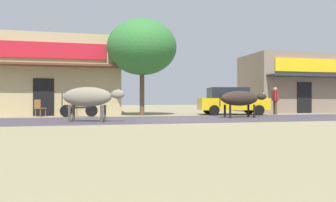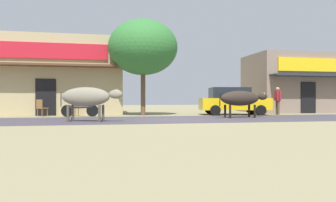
{
  "view_description": "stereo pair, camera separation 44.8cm",
  "coord_description": "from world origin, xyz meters",
  "px_view_note": "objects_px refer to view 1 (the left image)",
  "views": [
    {
      "loc": [
        -3.53,
        -13.92,
        0.9
      ],
      "look_at": [
        -0.0,
        1.52,
        0.84
      ],
      "focal_mm": 33.02,
      "sensor_mm": 36.0,
      "label": 1
    },
    {
      "loc": [
        -3.09,
        -14.01,
        0.9
      ],
      "look_at": [
        -0.0,
        1.52,
        0.84
      ],
      "focal_mm": 33.02,
      "sensor_mm": 36.0,
      "label": 2
    }
  ],
  "objects_px": {
    "cow_far_dark": "(241,99)",
    "cafe_chair_by_doorway": "(73,107)",
    "cow_near_brown": "(89,97)",
    "parked_motorcycle": "(80,108)",
    "cafe_chair_near_tree": "(39,107)",
    "pedestrian_by_shop": "(275,98)",
    "parked_hatchback_car": "(231,101)",
    "roadside_tree": "(142,47)"
  },
  "relations": [
    {
      "from": "cow_near_brown",
      "to": "cafe_chair_near_tree",
      "type": "xyz_separation_m",
      "value": [
        -2.69,
        4.66,
        -0.5
      ]
    },
    {
      "from": "parked_hatchback_car",
      "to": "cafe_chair_by_doorway",
      "type": "xyz_separation_m",
      "value": [
        -9.21,
        0.31,
        -0.33
      ]
    },
    {
      "from": "cow_near_brown",
      "to": "cow_far_dark",
      "type": "height_order",
      "value": "cow_near_brown"
    },
    {
      "from": "roadside_tree",
      "to": "cow_near_brown",
      "type": "bearing_deg",
      "value": -120.72
    },
    {
      "from": "cow_near_brown",
      "to": "pedestrian_by_shop",
      "type": "relative_size",
      "value": 1.53
    },
    {
      "from": "parked_motorcycle",
      "to": "cow_far_dark",
      "type": "bearing_deg",
      "value": -17.41
    },
    {
      "from": "cow_far_dark",
      "to": "cafe_chair_near_tree",
      "type": "height_order",
      "value": "cow_far_dark"
    },
    {
      "from": "cafe_chair_by_doorway",
      "to": "parked_hatchback_car",
      "type": "bearing_deg",
      "value": -1.95
    },
    {
      "from": "cow_near_brown",
      "to": "cow_far_dark",
      "type": "xyz_separation_m",
      "value": [
        7.43,
        1.51,
        -0.04
      ]
    },
    {
      "from": "cow_near_brown",
      "to": "pedestrian_by_shop",
      "type": "distance_m",
      "value": 11.74
    },
    {
      "from": "cow_far_dark",
      "to": "parked_hatchback_car",
      "type": "bearing_deg",
      "value": 74.51
    },
    {
      "from": "cafe_chair_by_doorway",
      "to": "pedestrian_by_shop",
      "type": "bearing_deg",
      "value": -3.35
    },
    {
      "from": "parked_motorcycle",
      "to": "pedestrian_by_shop",
      "type": "relative_size",
      "value": 1.15
    },
    {
      "from": "cow_near_brown",
      "to": "cafe_chair_near_tree",
      "type": "bearing_deg",
      "value": 119.99
    },
    {
      "from": "roadside_tree",
      "to": "parked_motorcycle",
      "type": "xyz_separation_m",
      "value": [
        -3.44,
        -0.78,
        -3.46
      ]
    },
    {
      "from": "parked_hatchback_car",
      "to": "cafe_chair_near_tree",
      "type": "xyz_separation_m",
      "value": [
        -10.94,
        0.19,
        -0.33
      ]
    },
    {
      "from": "roadside_tree",
      "to": "cafe_chair_near_tree",
      "type": "distance_m",
      "value": 6.52
    },
    {
      "from": "roadside_tree",
      "to": "parked_hatchback_car",
      "type": "bearing_deg",
      "value": -3.48
    },
    {
      "from": "parked_hatchback_car",
      "to": "cow_far_dark",
      "type": "height_order",
      "value": "parked_hatchback_car"
    },
    {
      "from": "parked_hatchback_car",
      "to": "parked_motorcycle",
      "type": "xyz_separation_m",
      "value": [
        -8.84,
        -0.46,
        -0.37
      ]
    },
    {
      "from": "roadside_tree",
      "to": "parked_hatchback_car",
      "type": "distance_m",
      "value": 6.23
    },
    {
      "from": "pedestrian_by_shop",
      "to": "cafe_chair_by_doorway",
      "type": "xyz_separation_m",
      "value": [
        -11.97,
        0.7,
        -0.47
      ]
    },
    {
      "from": "cow_near_brown",
      "to": "cafe_chair_near_tree",
      "type": "relative_size",
      "value": 2.8
    },
    {
      "from": "parked_motorcycle",
      "to": "cafe_chair_by_doorway",
      "type": "xyz_separation_m",
      "value": [
        -0.38,
        0.77,
        0.04
      ]
    },
    {
      "from": "pedestrian_by_shop",
      "to": "cafe_chair_near_tree",
      "type": "xyz_separation_m",
      "value": [
        -13.69,
        0.58,
        -0.47
      ]
    },
    {
      "from": "pedestrian_by_shop",
      "to": "parked_motorcycle",
      "type": "bearing_deg",
      "value": -179.66
    },
    {
      "from": "parked_hatchback_car",
      "to": "cow_near_brown",
      "type": "height_order",
      "value": "parked_hatchback_car"
    },
    {
      "from": "parked_motorcycle",
      "to": "cow_near_brown",
      "type": "relative_size",
      "value": 0.75
    },
    {
      "from": "cow_near_brown",
      "to": "cow_far_dark",
      "type": "distance_m",
      "value": 7.58
    },
    {
      "from": "parked_motorcycle",
      "to": "parked_hatchback_car",
      "type": "bearing_deg",
      "value": 2.96
    },
    {
      "from": "parked_hatchback_car",
      "to": "cafe_chair_by_doorway",
      "type": "bearing_deg",
      "value": 178.05
    },
    {
      "from": "parked_hatchback_car",
      "to": "pedestrian_by_shop",
      "type": "relative_size",
      "value": 2.55
    },
    {
      "from": "roadside_tree",
      "to": "pedestrian_by_shop",
      "type": "relative_size",
      "value": 3.3
    },
    {
      "from": "cow_far_dark",
      "to": "pedestrian_by_shop",
      "type": "xyz_separation_m",
      "value": [
        3.58,
        2.58,
        0.02
      ]
    },
    {
      "from": "cafe_chair_by_doorway",
      "to": "cow_near_brown",
      "type": "bearing_deg",
      "value": -78.61
    },
    {
      "from": "pedestrian_by_shop",
      "to": "parked_hatchback_car",
      "type": "bearing_deg",
      "value": 172.0
    },
    {
      "from": "roadside_tree",
      "to": "cow_near_brown",
      "type": "relative_size",
      "value": 2.15
    },
    {
      "from": "parked_hatchback_car",
      "to": "cafe_chair_near_tree",
      "type": "distance_m",
      "value": 10.95
    },
    {
      "from": "cow_far_dark",
      "to": "cafe_chair_by_doorway",
      "type": "height_order",
      "value": "cow_far_dark"
    },
    {
      "from": "cow_near_brown",
      "to": "cafe_chair_by_doorway",
      "type": "distance_m",
      "value": 4.91
    },
    {
      "from": "pedestrian_by_shop",
      "to": "cafe_chair_near_tree",
      "type": "relative_size",
      "value": 1.83
    },
    {
      "from": "roadside_tree",
      "to": "cafe_chair_near_tree",
      "type": "xyz_separation_m",
      "value": [
        -5.55,
        -0.14,
        -3.42
      ]
    }
  ]
}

